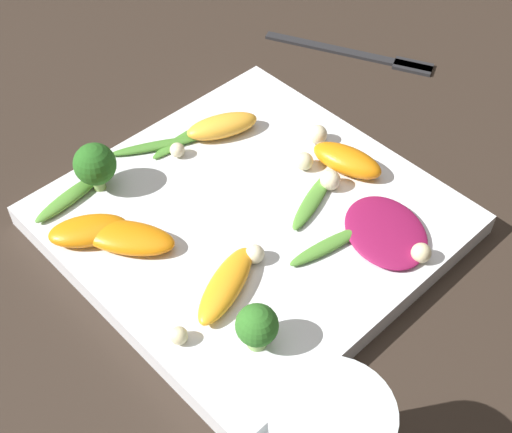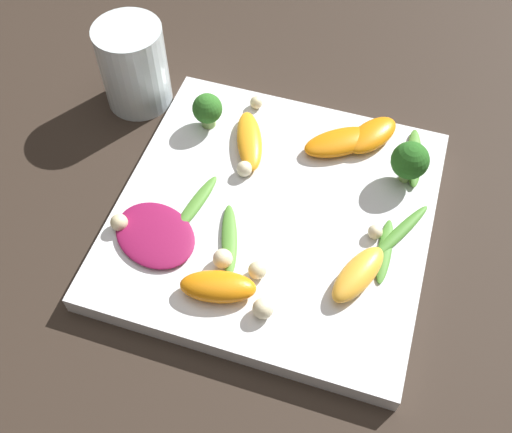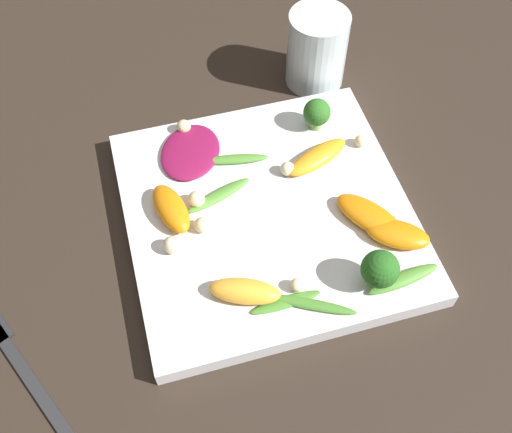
# 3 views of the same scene
# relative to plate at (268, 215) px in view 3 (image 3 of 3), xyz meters

# --- Properties ---
(ground_plane) EXTENTS (2.40, 2.40, 0.00)m
(ground_plane) POSITION_rel_plate_xyz_m (0.00, 0.00, -0.01)
(ground_plane) COLOR #2D231C
(plate) EXTENTS (0.29, 0.29, 0.02)m
(plate) POSITION_rel_plate_xyz_m (0.00, 0.00, 0.00)
(plate) COLOR white
(plate) RESTS_ON ground_plane
(drinking_glass) EXTENTS (0.07, 0.07, 0.10)m
(drinking_glass) POSITION_rel_plate_xyz_m (0.12, 0.19, 0.04)
(drinking_glass) COLOR silver
(drinking_glass) RESTS_ON ground_plane
(fork) EXTENTS (0.10, 0.18, 0.01)m
(fork) POSITION_rel_plate_xyz_m (-0.26, -0.09, -0.01)
(fork) COLOR #262628
(fork) RESTS_ON ground_plane
(radicchio_leaf_0) EXTENTS (0.09, 0.10, 0.01)m
(radicchio_leaf_0) POSITION_rel_plate_xyz_m (-0.06, 0.09, 0.01)
(radicchio_leaf_0) COLOR maroon
(radicchio_leaf_0) RESTS_ON plate
(orange_segment_0) EXTENTS (0.08, 0.05, 0.02)m
(orange_segment_0) POSITION_rel_plate_xyz_m (0.07, 0.05, 0.02)
(orange_segment_0) COLOR orange
(orange_segment_0) RESTS_ON plate
(orange_segment_1) EXTENTS (0.04, 0.07, 0.02)m
(orange_segment_1) POSITION_rel_plate_xyz_m (-0.10, 0.02, 0.02)
(orange_segment_1) COLOR orange
(orange_segment_1) RESTS_ON plate
(orange_segment_2) EXTENTS (0.07, 0.06, 0.02)m
(orange_segment_2) POSITION_rel_plate_xyz_m (0.11, -0.07, 0.02)
(orange_segment_2) COLOR orange
(orange_segment_2) RESTS_ON plate
(orange_segment_3) EXTENTS (0.07, 0.08, 0.02)m
(orange_segment_3) POSITION_rel_plate_xyz_m (0.10, -0.04, 0.02)
(orange_segment_3) COLOR orange
(orange_segment_3) RESTS_ON plate
(orange_segment_4) EXTENTS (0.07, 0.05, 0.02)m
(orange_segment_4) POSITION_rel_plate_xyz_m (-0.05, -0.09, 0.02)
(orange_segment_4) COLOR #FCAD33
(orange_segment_4) RESTS_ON plate
(broccoli_floret_0) EXTENTS (0.04, 0.04, 0.05)m
(broccoli_floret_0) POSITION_rel_plate_xyz_m (0.08, -0.11, 0.04)
(broccoli_floret_0) COLOR #84AD5B
(broccoli_floret_0) RESTS_ON plate
(broccoli_floret_1) EXTENTS (0.03, 0.03, 0.04)m
(broccoli_floret_1) POSITION_rel_plate_xyz_m (0.09, 0.10, 0.03)
(broccoli_floret_1) COLOR #84AD5B
(broccoli_floret_1) RESTS_ON plate
(arugula_sprig_0) EXTENTS (0.08, 0.05, 0.01)m
(arugula_sprig_0) POSITION_rel_plate_xyz_m (0.01, -0.12, 0.01)
(arugula_sprig_0) COLOR #47842D
(arugula_sprig_0) RESTS_ON plate
(arugula_sprig_1) EXTENTS (0.07, 0.02, 0.00)m
(arugula_sprig_1) POSITION_rel_plate_xyz_m (-0.01, -0.11, 0.01)
(arugula_sprig_1) COLOR #47842D
(arugula_sprig_1) RESTS_ON plate
(arugula_sprig_2) EXTENTS (0.08, 0.03, 0.01)m
(arugula_sprig_2) POSITION_rel_plate_xyz_m (-0.02, 0.07, 0.01)
(arugula_sprig_2) COLOR #518E33
(arugula_sprig_2) RESTS_ON plate
(arugula_sprig_3) EXTENTS (0.08, 0.04, 0.01)m
(arugula_sprig_3) POSITION_rel_plate_xyz_m (-0.05, 0.03, 0.01)
(arugula_sprig_3) COLOR #518E33
(arugula_sprig_3) RESTS_ON plate
(arugula_sprig_4) EXTENTS (0.08, 0.03, 0.01)m
(arugula_sprig_4) POSITION_rel_plate_xyz_m (0.10, -0.12, 0.01)
(arugula_sprig_4) COLOR #518E33
(arugula_sprig_4) RESTS_ON plate
(macadamia_nut_0) EXTENTS (0.02, 0.02, 0.02)m
(macadamia_nut_0) POSITION_rel_plate_xyz_m (-0.06, 0.13, 0.02)
(macadamia_nut_0) COLOR beige
(macadamia_nut_0) RESTS_ON plate
(macadamia_nut_1) EXTENTS (0.02, 0.02, 0.02)m
(macadamia_nut_1) POSITION_rel_plate_xyz_m (-0.07, -0.01, 0.02)
(macadamia_nut_1) COLOR beige
(macadamia_nut_1) RESTS_ON plate
(macadamia_nut_2) EXTENTS (0.01, 0.01, 0.01)m
(macadamia_nut_2) POSITION_rel_plate_xyz_m (0.12, 0.06, 0.02)
(macadamia_nut_2) COLOR beige
(macadamia_nut_2) RESTS_ON plate
(macadamia_nut_3) EXTENTS (0.02, 0.02, 0.02)m
(macadamia_nut_3) POSITION_rel_plate_xyz_m (-0.11, -0.02, 0.02)
(macadamia_nut_3) COLOR beige
(macadamia_nut_3) RESTS_ON plate
(macadamia_nut_4) EXTENTS (0.02, 0.02, 0.02)m
(macadamia_nut_4) POSITION_rel_plate_xyz_m (0.03, 0.04, 0.02)
(macadamia_nut_4) COLOR beige
(macadamia_nut_4) RESTS_ON plate
(macadamia_nut_5) EXTENTS (0.01, 0.01, 0.01)m
(macadamia_nut_5) POSITION_rel_plate_xyz_m (0.00, -0.10, 0.02)
(macadamia_nut_5) COLOR beige
(macadamia_nut_5) RESTS_ON plate
(macadamia_nut_6) EXTENTS (0.02, 0.02, 0.02)m
(macadamia_nut_6) POSITION_rel_plate_xyz_m (-0.07, 0.03, 0.02)
(macadamia_nut_6) COLOR beige
(macadamia_nut_6) RESTS_ON plate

